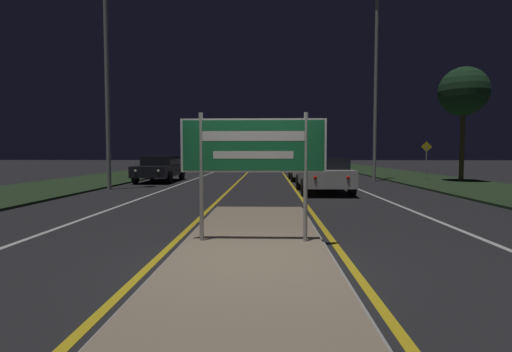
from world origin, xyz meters
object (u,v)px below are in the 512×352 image
highway_sign (253,150)px  car_receding_1 (306,167)px  streetlight_left_near (106,27)px  streetlight_right_near (376,58)px  car_approaching_0 (160,168)px  warning_sign (426,157)px  car_approaching_1 (237,162)px  car_receding_0 (323,174)px

highway_sign → car_receding_1: 16.57m
streetlight_left_near → streetlight_right_near: bearing=22.9°
car_approaching_0 → streetlight_right_near: bearing=2.4°
highway_sign → warning_sign: (9.17, 16.09, -0.25)m
car_receding_1 → car_approaching_1: bearing=111.7°
car_approaching_0 → car_approaching_1: 14.11m
highway_sign → car_receding_1: size_ratio=0.57×
streetlight_left_near → streetlight_right_near: streetlight_right_near is taller
streetlight_right_near → car_approaching_1: size_ratio=2.52×
car_receding_1 → streetlight_left_near: bearing=-146.1°
streetlight_right_near → car_approaching_1: (-8.72, 13.26, -6.01)m
streetlight_right_near → car_receding_0: streetlight_right_near is taller
highway_sign → car_approaching_1: size_ratio=0.58×
car_receding_0 → car_approaching_1: (-5.02, 19.73, 0.05)m
highway_sign → car_approaching_1: highway_sign is taller
car_receding_0 → car_approaching_1: 20.36m
car_receding_1 → warning_sign: warning_sign is taller
car_receding_1 → warning_sign: 6.77m
streetlight_right_near → car_receding_0: (-3.71, -6.47, -6.06)m
car_receding_1 → highway_sign: bearing=-98.5°
streetlight_left_near → streetlight_right_near: 13.87m
streetlight_left_near → warning_sign: bearing=20.2°
car_receding_0 → car_approaching_1: bearing=104.3°
car_receding_0 → highway_sign: bearing=-104.9°
car_approaching_0 → warning_sign: size_ratio=2.24×
streetlight_left_near → streetlight_right_near: size_ratio=0.94×
car_receding_1 → warning_sign: size_ratio=1.98×
car_approaching_0 → warning_sign: 14.93m
highway_sign → streetlight_right_near: size_ratio=0.23×
car_receding_1 → car_approaching_1: 13.52m
streetlight_right_near → car_approaching_1: bearing=123.3°
car_approaching_0 → car_approaching_1: car_approaching_1 is taller
streetlight_left_near → car_receding_0: bearing=-6.8°
streetlight_left_near → car_approaching_1: 20.03m
car_approaching_0 → warning_sign: warning_sign is taller
streetlight_right_near → car_receding_1: size_ratio=2.47×
streetlight_right_near → car_receding_0: size_ratio=2.46×
car_approaching_0 → car_receding_0: bearing=-36.2°
car_approaching_0 → car_approaching_1: size_ratio=1.15×
car_receding_1 → car_approaching_1: (-5.00, 12.56, 0.04)m
car_receding_0 → car_approaching_1: size_ratio=1.03×
car_receding_1 → car_approaching_0: (-8.16, -1.19, -0.01)m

